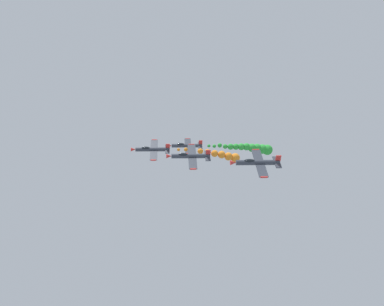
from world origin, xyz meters
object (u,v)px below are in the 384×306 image
airplane_lead (152,149)px  airplane_left_outer (257,162)px  airplane_left_inner (190,156)px  airplane_right_inner (186,146)px

airplane_lead → airplane_left_outer: (-25.87, -22.77, -0.58)m
airplane_left_inner → airplane_right_inner: size_ratio=1.00×
airplane_left_inner → airplane_left_outer: airplane_left_inner is taller
airplane_right_inner → airplane_lead: bearing=140.2°
airplane_right_inner → airplane_left_outer: 39.71m
airplane_left_inner → airplane_right_inner: 25.07m
airplane_lead → airplane_right_inner: size_ratio=1.00×
airplane_lead → airplane_left_outer: size_ratio=1.00×
airplane_left_inner → airplane_left_outer: (-12.42, -13.21, -0.13)m
airplane_left_inner → airplane_left_outer: size_ratio=1.00×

